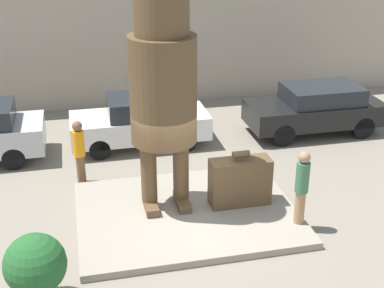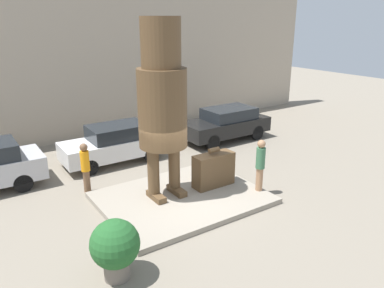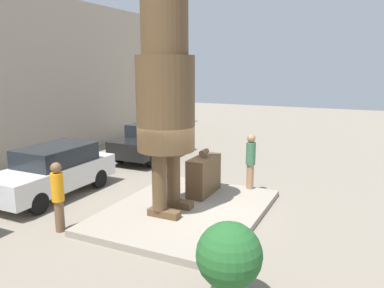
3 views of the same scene
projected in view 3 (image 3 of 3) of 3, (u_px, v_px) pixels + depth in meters
ground_plane at (187, 213)px, 10.39m from camera, size 60.00×60.00×0.00m
pedestal at (187, 211)px, 10.37m from camera, size 5.13×3.97×0.17m
statue_figure at (165, 90)px, 9.47m from camera, size 1.50×1.50×5.56m
giant_suitcase at (204, 175)px, 11.43m from camera, size 1.45×0.55×1.38m
tourist at (251, 159)px, 11.80m from camera, size 0.30×0.30×1.77m
parked_car_white at (53, 170)px, 11.70m from camera, size 4.16×1.70×1.57m
parked_car_black at (153, 139)px, 16.58m from camera, size 4.34×1.79×1.58m
planter_pot at (229, 258)px, 6.28m from camera, size 1.13×1.13×1.47m
worker_hivis at (58, 194)px, 9.08m from camera, size 0.30×0.30×1.76m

